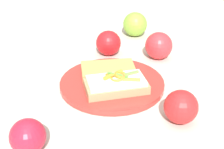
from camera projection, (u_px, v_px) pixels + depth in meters
name	position (u px, v px, depth m)	size (l,w,h in m)	color
ground_plane	(112.00, 86.00, 0.86)	(2.00, 2.00, 0.00)	#BEAFA3
plate	(112.00, 84.00, 0.85)	(0.27, 0.27, 0.01)	#B4302A
sandwich	(116.00, 84.00, 0.81)	(0.13, 0.17, 0.04)	tan
bread_slice_side	(108.00, 70.00, 0.88)	(0.14, 0.09, 0.02)	tan
apple_0	(108.00, 43.00, 1.00)	(0.08, 0.08, 0.08)	red
apple_1	(181.00, 107.00, 0.71)	(0.07, 0.07, 0.07)	red
apple_2	(159.00, 46.00, 0.98)	(0.08, 0.08, 0.08)	red
apple_3	(28.00, 136.00, 0.62)	(0.07, 0.07, 0.07)	#AC1C31
apple_4	(135.00, 24.00, 1.14)	(0.08, 0.08, 0.08)	#79B435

